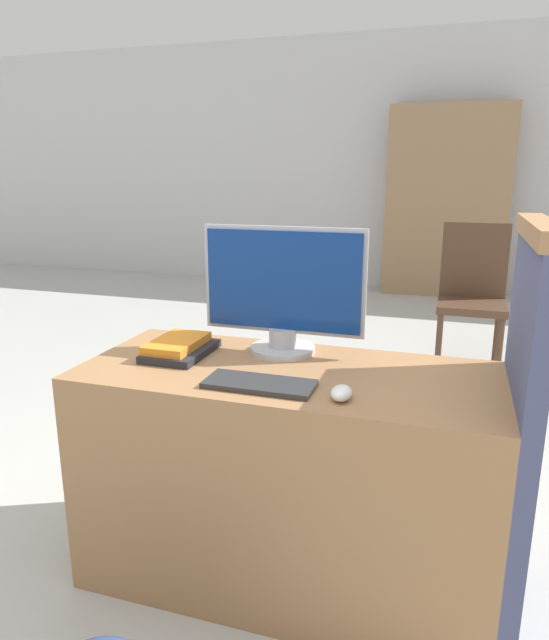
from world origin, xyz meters
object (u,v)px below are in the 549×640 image
monitor (283,292)px  mouse (341,393)px  book_stack (179,348)px  keyboard (259,384)px  far_chair (472,289)px

monitor → mouse: (0.27, -0.36, -0.19)m
book_stack → mouse: bearing=-20.3°
keyboard → book_stack: bearing=151.0°
mouse → book_stack: size_ratio=0.31×
mouse → far_chair: (0.39, 2.62, -0.20)m
keyboard → book_stack: 0.41m
far_chair → book_stack: bearing=-84.3°
monitor → keyboard: (0.03, -0.33, -0.20)m
monitor → keyboard: size_ratio=1.75×
keyboard → mouse: 0.24m
monitor → book_stack: (-0.32, -0.13, -0.18)m
monitor → book_stack: 0.40m
mouse → far_chair: bearing=81.5°
mouse → far_chair: far_chair is taller
monitor → far_chair: size_ratio=0.56×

